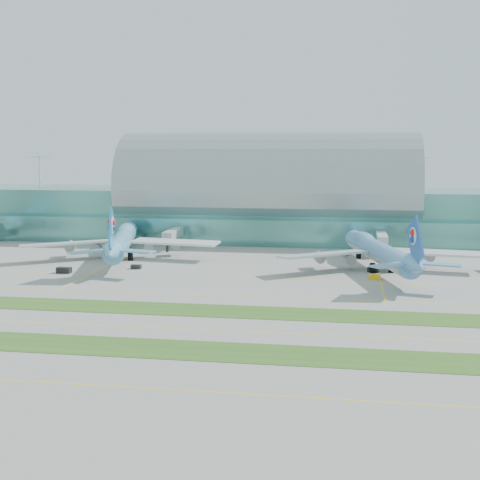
# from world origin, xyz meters

# --- Properties ---
(ground) EXTENTS (700.00, 700.00, 0.00)m
(ground) POSITION_xyz_m (0.00, 0.00, 0.00)
(ground) COLOR gray
(ground) RESTS_ON ground
(terminal) EXTENTS (340.00, 69.10, 36.00)m
(terminal) POSITION_xyz_m (0.01, 128.79, 14.23)
(terminal) COLOR #3D7A75
(terminal) RESTS_ON ground
(grass_strip_near) EXTENTS (420.00, 12.00, 0.08)m
(grass_strip_near) POSITION_xyz_m (0.00, -28.00, 0.04)
(grass_strip_near) COLOR #2D591E
(grass_strip_near) RESTS_ON ground
(grass_strip_far) EXTENTS (420.00, 12.00, 0.08)m
(grass_strip_far) POSITION_xyz_m (0.00, 2.00, 0.04)
(grass_strip_far) COLOR #2D591E
(grass_strip_far) RESTS_ON ground
(taxiline_a) EXTENTS (420.00, 0.35, 0.01)m
(taxiline_a) POSITION_xyz_m (0.00, -48.00, 0.01)
(taxiline_a) COLOR yellow
(taxiline_a) RESTS_ON ground
(taxiline_b) EXTENTS (420.00, 0.35, 0.01)m
(taxiline_b) POSITION_xyz_m (0.00, -14.00, 0.01)
(taxiline_b) COLOR yellow
(taxiline_b) RESTS_ON ground
(taxiline_c) EXTENTS (420.00, 0.35, 0.01)m
(taxiline_c) POSITION_xyz_m (0.00, 18.00, 0.01)
(taxiline_c) COLOR yellow
(taxiline_c) RESTS_ON ground
(taxiline_d) EXTENTS (420.00, 0.35, 0.01)m
(taxiline_d) POSITION_xyz_m (0.00, 40.00, 0.01)
(taxiline_d) COLOR yellow
(taxiline_d) RESTS_ON ground
(airliner_b) EXTENTS (63.59, 73.40, 20.47)m
(airliner_b) POSITION_xyz_m (-42.13, 68.92, 6.32)
(airliner_b) COLOR #5DA5CD
(airliner_b) RESTS_ON ground
(airliner_c) EXTENTS (61.55, 71.04, 19.81)m
(airliner_c) POSITION_xyz_m (41.36, 60.28, 6.11)
(airliner_c) COLOR #5D99CD
(airliner_c) RESTS_ON ground
(gse_c) EXTENTS (4.34, 2.43, 1.72)m
(gse_c) POSITION_xyz_m (-50.35, 40.55, 0.86)
(gse_c) COLOR black
(gse_c) RESTS_ON ground
(gse_d) EXTENTS (3.12, 1.86, 1.27)m
(gse_d) POSITION_xyz_m (-31.52, 50.80, 0.63)
(gse_d) COLOR black
(gse_d) RESTS_ON ground
(gse_e) EXTENTS (3.30, 2.02, 1.48)m
(gse_e) POSITION_xyz_m (39.83, 45.08, 0.74)
(gse_e) COLOR gold
(gse_e) RESTS_ON ground
(gse_f) EXTENTS (3.75, 2.40, 1.45)m
(gse_f) POSITION_xyz_m (39.96, 56.50, 0.72)
(gse_f) COLOR black
(gse_f) RESTS_ON ground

